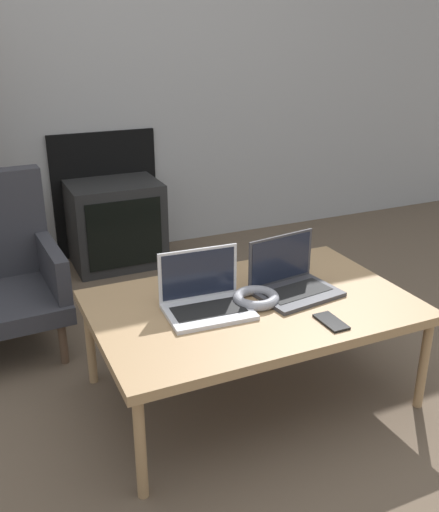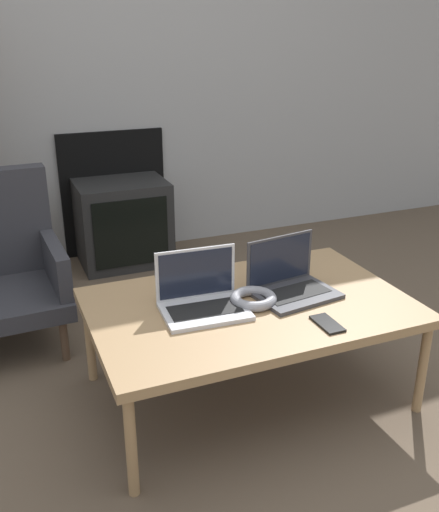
% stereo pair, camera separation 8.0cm
% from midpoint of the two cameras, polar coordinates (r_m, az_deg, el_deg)
% --- Properties ---
extents(ground_plane, '(14.00, 14.00, 0.00)m').
position_cam_midpoint_polar(ground_plane, '(2.13, 6.56, -18.48)').
color(ground_plane, brown).
extents(wall_back, '(7.00, 0.08, 2.60)m').
position_cam_midpoint_polar(wall_back, '(3.64, -11.27, 20.15)').
color(wall_back, '#999999').
rests_on(wall_back, ground_plane).
extents(table, '(1.19, 0.77, 0.41)m').
position_cam_midpoint_polar(table, '(2.17, 2.22, -5.34)').
color(table, '#9E7A51').
rests_on(table, ground_plane).
extents(laptop_left, '(0.32, 0.24, 0.21)m').
position_cam_midpoint_polar(laptop_left, '(2.09, -2.59, -4.20)').
color(laptop_left, silver).
rests_on(laptop_left, table).
extents(laptop_right, '(0.34, 0.27, 0.21)m').
position_cam_midpoint_polar(laptop_right, '(2.24, 6.17, -2.48)').
color(laptop_right, '#38383D').
rests_on(laptop_right, table).
extents(headphones, '(0.18, 0.18, 0.04)m').
position_cam_midpoint_polar(headphones, '(2.15, 2.60, -4.22)').
color(headphones, gray).
rests_on(headphones, table).
extents(phone, '(0.07, 0.14, 0.01)m').
position_cam_midpoint_polar(phone, '(2.04, 9.99, -6.51)').
color(phone, black).
rests_on(phone, table).
extents(tv, '(0.54, 0.41, 0.52)m').
position_cam_midpoint_polar(tv, '(3.55, -10.95, 3.15)').
color(tv, black).
rests_on(tv, ground_plane).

